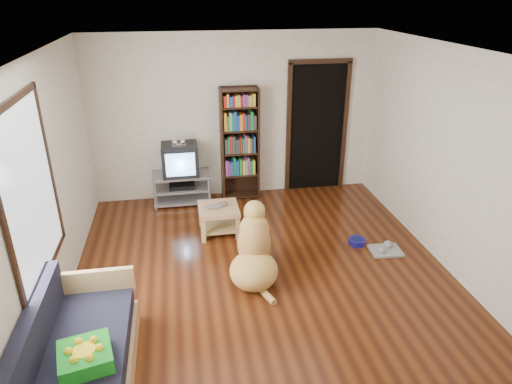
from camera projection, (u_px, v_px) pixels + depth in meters
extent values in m
plane|color=#53260E|center=(264.00, 276.00, 5.49)|extent=(5.00, 5.00, 0.00)
plane|color=white|center=(266.00, 52.00, 4.42)|extent=(5.00, 5.00, 0.00)
plane|color=silver|center=(235.00, 117.00, 7.20)|extent=(4.50, 0.00, 4.50)
plane|color=silver|center=(345.00, 334.00, 2.71)|extent=(4.50, 0.00, 4.50)
plane|color=silver|center=(46.00, 191.00, 4.60)|extent=(0.00, 5.00, 5.00)
plane|color=silver|center=(454.00, 164.00, 5.31)|extent=(0.00, 5.00, 5.00)
cube|color=green|center=(85.00, 357.00, 3.64)|extent=(0.49, 0.49, 0.14)
imported|color=silver|center=(219.00, 207.00, 6.27)|extent=(0.35, 0.29, 0.02)
cylinder|color=navy|center=(357.00, 241.00, 6.16)|extent=(0.22, 0.22, 0.08)
cube|color=#979797|center=(386.00, 251.00, 5.99)|extent=(0.42, 0.34, 0.03)
cube|color=white|center=(30.00, 193.00, 4.07)|extent=(0.02, 1.30, 1.60)
cube|color=black|center=(11.00, 102.00, 3.73)|extent=(0.03, 1.42, 0.06)
cube|color=black|center=(48.00, 270.00, 4.41)|extent=(0.03, 1.42, 0.06)
cube|color=black|center=(6.00, 231.00, 3.44)|extent=(0.03, 0.06, 1.70)
cube|color=black|center=(49.00, 165.00, 4.70)|extent=(0.03, 0.06, 1.70)
cube|color=black|center=(317.00, 129.00, 7.50)|extent=(0.90, 0.02, 2.10)
cube|color=black|center=(288.00, 130.00, 7.41)|extent=(0.07, 0.05, 2.14)
cube|color=black|center=(345.00, 127.00, 7.56)|extent=(0.07, 0.05, 2.14)
cube|color=black|center=(321.00, 61.00, 7.04)|extent=(1.03, 0.05, 0.07)
cube|color=#99999E|center=(181.00, 175.00, 7.17)|extent=(0.90, 0.45, 0.04)
cube|color=#99999E|center=(182.00, 188.00, 7.26)|extent=(0.86, 0.42, 0.03)
cube|color=#99999E|center=(183.00, 199.00, 7.34)|extent=(0.90, 0.45, 0.04)
cylinder|color=#99999E|center=(155.00, 195.00, 7.02)|extent=(0.04, 0.04, 0.50)
cylinder|color=#99999E|center=(210.00, 191.00, 7.15)|extent=(0.04, 0.04, 0.50)
cylinder|color=#99999E|center=(156.00, 185.00, 7.38)|extent=(0.04, 0.04, 0.50)
cylinder|color=#99999E|center=(208.00, 182.00, 7.51)|extent=(0.04, 0.04, 0.50)
cube|color=black|center=(182.00, 185.00, 7.24)|extent=(0.40, 0.30, 0.07)
cube|color=black|center=(180.00, 159.00, 7.06)|extent=(0.55, 0.48, 0.48)
cube|color=black|center=(180.00, 155.00, 7.24)|extent=(0.40, 0.14, 0.36)
cube|color=#8CBFF2|center=(180.00, 165.00, 6.84)|extent=(0.44, 0.02, 0.36)
cube|color=silver|center=(179.00, 145.00, 6.91)|extent=(0.20, 0.07, 0.02)
sphere|color=silver|center=(175.00, 142.00, 6.89)|extent=(0.09, 0.09, 0.09)
sphere|color=silver|center=(183.00, 142.00, 6.91)|extent=(0.09, 0.09, 0.09)
cube|color=black|center=(222.00, 145.00, 7.18)|extent=(0.03, 0.30, 1.80)
cube|color=black|center=(257.00, 143.00, 7.27)|extent=(0.03, 0.30, 1.80)
cube|color=black|center=(239.00, 142.00, 7.35)|extent=(0.60, 0.02, 1.80)
cube|color=black|center=(241.00, 194.00, 7.58)|extent=(0.56, 0.28, 0.02)
cube|color=black|center=(240.00, 174.00, 7.43)|extent=(0.56, 0.28, 0.03)
cube|color=black|center=(240.00, 152.00, 7.28)|extent=(0.56, 0.28, 0.02)
cube|color=black|center=(240.00, 130.00, 7.13)|extent=(0.56, 0.28, 0.02)
cube|color=black|center=(239.00, 106.00, 6.98)|extent=(0.56, 0.28, 0.02)
cube|color=black|center=(239.00, 89.00, 6.87)|extent=(0.56, 0.28, 0.02)
cube|color=tan|center=(85.00, 380.00, 3.90)|extent=(0.80, 1.80, 0.22)
cube|color=#1E1E2D|center=(81.00, 361.00, 3.81)|extent=(0.74, 1.74, 0.18)
cube|color=#1E1E2D|center=(31.00, 341.00, 3.64)|extent=(0.12, 1.74, 0.40)
cube|color=tan|center=(93.00, 284.00, 4.51)|extent=(0.80, 0.06, 0.30)
cube|color=tan|center=(218.00, 209.00, 6.32)|extent=(0.55, 0.55, 0.06)
cube|color=tan|center=(219.00, 226.00, 6.43)|extent=(0.45, 0.45, 0.03)
cube|color=tan|center=(203.00, 231.00, 6.15)|extent=(0.06, 0.06, 0.34)
cube|color=tan|center=(238.00, 228.00, 6.22)|extent=(0.06, 0.06, 0.34)
cube|color=tan|center=(201.00, 215.00, 6.57)|extent=(0.06, 0.06, 0.34)
cube|color=tan|center=(233.00, 213.00, 6.65)|extent=(0.06, 0.06, 0.34)
ellipsoid|color=#D5AB52|center=(254.00, 271.00, 5.29)|extent=(0.67, 0.71, 0.42)
ellipsoid|color=#B47445|center=(254.00, 244.00, 5.40)|extent=(0.48, 0.52, 0.55)
ellipsoid|color=gold|center=(254.00, 229.00, 5.45)|extent=(0.41, 0.38, 0.39)
ellipsoid|color=#D9B253|center=(255.00, 211.00, 5.42)|extent=(0.31, 0.33, 0.24)
ellipsoid|color=tan|center=(255.00, 208.00, 5.55)|extent=(0.15, 0.23, 0.10)
sphere|color=black|center=(255.00, 204.00, 5.65)|extent=(0.05, 0.05, 0.05)
ellipsoid|color=#B67846|center=(246.00, 213.00, 5.38)|extent=(0.08, 0.09, 0.17)
ellipsoid|color=gold|center=(262.00, 213.00, 5.38)|extent=(0.08, 0.09, 0.17)
cylinder|color=tan|center=(248.00, 247.00, 5.68)|extent=(0.11, 0.15, 0.45)
cylinder|color=#BA8A47|center=(262.00, 247.00, 5.68)|extent=(0.11, 0.15, 0.45)
sphere|color=#B79B46|center=(248.00, 258.00, 5.81)|extent=(0.12, 0.12, 0.12)
sphere|color=#BE8249|center=(262.00, 258.00, 5.81)|extent=(0.12, 0.12, 0.12)
cylinder|color=tan|center=(265.00, 294.00, 5.12)|extent=(0.20, 0.40, 0.09)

